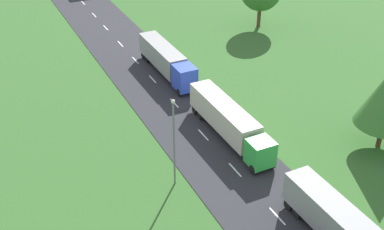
# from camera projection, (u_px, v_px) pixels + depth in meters

# --- Properties ---
(road) EXTENTS (10.00, 140.00, 0.06)m
(road) POSITION_uv_depth(u_px,v_px,m) (247.00, 184.00, 47.27)
(road) COLOR #2B2B30
(road) RESTS_ON ground
(lane_marking_centre) EXTENTS (0.16, 124.36, 0.01)m
(lane_marking_centre) POSITION_uv_depth(u_px,v_px,m) (255.00, 191.00, 46.26)
(lane_marking_centre) COLOR white
(lane_marking_centre) RESTS_ON road
(truck_lead) EXTENTS (2.63, 13.07, 3.54)m
(truck_lead) POSITION_uv_depth(u_px,v_px,m) (344.00, 229.00, 39.18)
(truck_lead) COLOR blue
(truck_lead) RESTS_ON road
(truck_second) EXTENTS (2.57, 14.33, 3.57)m
(truck_second) POSITION_uv_depth(u_px,v_px,m) (229.00, 120.00, 53.07)
(truck_second) COLOR green
(truck_second) RESTS_ON road
(truck_third) EXTENTS (2.53, 13.98, 3.60)m
(truck_third) POSITION_uv_depth(u_px,v_px,m) (167.00, 60.00, 66.17)
(truck_third) COLOR blue
(truck_third) RESTS_ON road
(lamppost_second) EXTENTS (0.36, 0.36, 9.19)m
(lamppost_second) POSITION_uv_depth(u_px,v_px,m) (174.00, 139.00, 44.71)
(lamppost_second) COLOR slate
(lamppost_second) RESTS_ON ground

